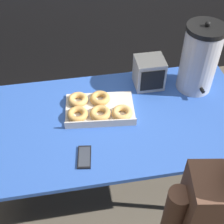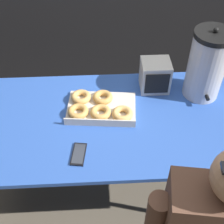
{
  "view_description": "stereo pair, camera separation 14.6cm",
  "coord_description": "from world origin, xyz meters",
  "views": [
    {
      "loc": [
        -0.24,
        -1.23,
        2.03
      ],
      "look_at": [
        -0.03,
        0.0,
        0.76
      ],
      "focal_mm": 50.0,
      "sensor_mm": 36.0,
      "label": 1
    },
    {
      "loc": [
        -0.09,
        -1.25,
        2.03
      ],
      "look_at": [
        -0.03,
        0.0,
        0.76
      ],
      "focal_mm": 50.0,
      "sensor_mm": 36.0,
      "label": 2
    }
  ],
  "objects": [
    {
      "name": "folding_table",
      "position": [
        0.0,
        0.0,
        0.67
      ],
      "size": [
        1.59,
        0.84,
        0.7
      ],
      "color": "#2D56B2",
      "rests_on": "ground"
    },
    {
      "name": "cell_phone",
      "position": [
        -0.21,
        -0.25,
        0.71
      ],
      "size": [
        0.09,
        0.15,
        0.01
      ],
      "rotation": [
        0.0,
        0.0,
        -0.14
      ],
      "color": "black",
      "rests_on": "folding_table"
    },
    {
      "name": "coffee_urn",
      "position": [
        0.55,
        0.2,
        0.92
      ],
      "size": [
        0.23,
        0.26,
        0.47
      ],
      "color": "silver",
      "rests_on": "folding_table"
    },
    {
      "name": "ground_plane",
      "position": [
        0.0,
        0.0,
        0.0
      ],
      "size": [
        12.0,
        12.0,
        0.0
      ],
      "primitive_type": "plane",
      "color": "brown"
    },
    {
      "name": "donut_box",
      "position": [
        -0.1,
        0.08,
        0.73
      ],
      "size": [
        0.43,
        0.32,
        0.05
      ],
      "rotation": [
        0.0,
        0.0,
        -0.1
      ],
      "color": "beige",
      "rests_on": "folding_table"
    },
    {
      "name": "space_heater",
      "position": [
        0.26,
        0.27,
        0.8
      ],
      "size": [
        0.18,
        0.17,
        0.2
      ],
      "color": "silver",
      "rests_on": "folding_table"
    }
  ]
}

